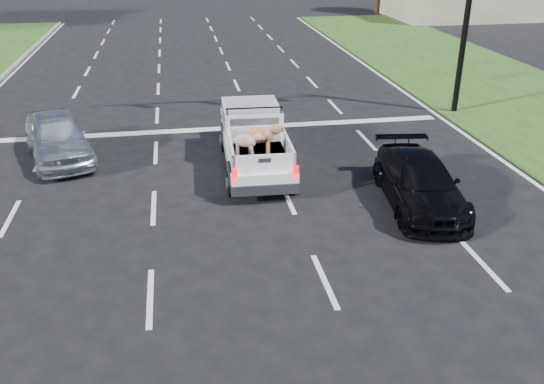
{
  "coord_description": "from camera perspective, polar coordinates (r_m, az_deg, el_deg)",
  "views": [
    {
      "loc": [
        -0.96,
        -9.55,
        6.59
      ],
      "look_at": [
        1.0,
        2.0,
        1.14
      ],
      "focal_mm": 38.0,
      "sensor_mm": 36.0,
      "label": 1
    }
  ],
  "objects": [
    {
      "name": "pickup_truck",
      "position": [
        16.97,
        -1.76,
        5.19
      ],
      "size": [
        2.0,
        4.98,
        1.84
      ],
      "rotation": [
        0.0,
        0.0,
        -0.04
      ],
      "color": "black",
      "rests_on": "ground"
    },
    {
      "name": "silver_sedan",
      "position": [
        18.85,
        -20.51,
        5.17
      ],
      "size": [
        2.83,
        4.52,
        1.43
      ],
      "primitive_type": "imported",
      "rotation": [
        0.0,
        0.0,
        0.29
      ],
      "color": "silver",
      "rests_on": "ground"
    },
    {
      "name": "road_markings",
      "position": [
        17.43,
        -5.76,
        2.61
      ],
      "size": [
        17.75,
        60.0,
        0.01
      ],
      "color": "silver",
      "rests_on": "ground"
    },
    {
      "name": "ground",
      "position": [
        11.64,
        -3.24,
        -9.59
      ],
      "size": [
        160.0,
        160.0,
        0.0
      ],
      "primitive_type": "plane",
      "color": "black",
      "rests_on": "ground"
    },
    {
      "name": "black_coupe",
      "position": [
        15.15,
        14.41,
        0.91
      ],
      "size": [
        2.23,
        4.46,
        1.24
      ],
      "primitive_type": "imported",
      "rotation": [
        0.0,
        0.0,
        -0.12
      ],
      "color": "black",
      "rests_on": "ground"
    }
  ]
}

